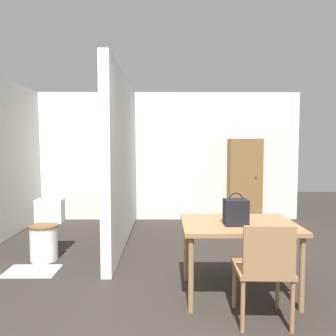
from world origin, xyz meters
TOP-DOWN VIEW (x-y plane):
  - wall_back at (0.00, 4.26)m, footprint 5.59×0.12m
  - partition_wall at (-0.47, 2.74)m, footprint 0.12×2.91m
  - dining_table at (0.90, 0.92)m, footprint 1.10×0.81m
  - wooden_chair at (0.99, 0.38)m, footprint 0.46×0.46m
  - toilet at (-1.38, 1.98)m, footprint 0.36×0.51m
  - handbag at (0.85, 0.83)m, footprint 0.22×0.17m
  - wooden_cabinet at (1.70, 4.01)m, footprint 0.61×0.36m
  - bath_mat at (-1.38, 1.51)m, footprint 0.60×0.39m

SIDE VIEW (x-z plane):
  - bath_mat at x=-1.38m, z-range 0.00..0.01m
  - toilet at x=-1.38m, z-range -0.05..0.70m
  - wooden_chair at x=0.99m, z-range 0.05..0.91m
  - dining_table at x=0.90m, z-range 0.28..1.00m
  - wooden_cabinet at x=1.70m, z-range 0.00..1.60m
  - handbag at x=0.85m, z-range 0.69..1.00m
  - wall_back at x=0.00m, z-range 0.00..2.50m
  - partition_wall at x=-0.47m, z-range 0.00..2.50m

